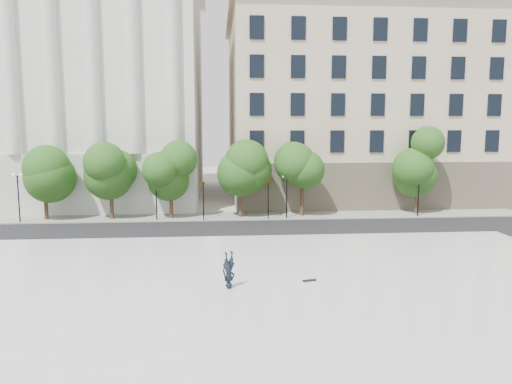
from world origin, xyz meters
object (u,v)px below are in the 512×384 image
(person_lying, at_px, (229,283))
(traffic_light_west, at_px, (203,182))
(traffic_light_east, at_px, (268,181))
(skateboard, at_px, (310,280))

(person_lying, bearing_deg, traffic_light_west, 67.46)
(traffic_light_east, relative_size, person_lying, 2.19)
(traffic_light_west, bearing_deg, traffic_light_east, 0.00)
(person_lying, height_order, skateboard, person_lying)
(traffic_light_west, xyz_separation_m, person_lying, (1.82, -20.31, -2.92))
(traffic_light_west, distance_m, skateboard, 20.69)
(traffic_light_east, height_order, skateboard, traffic_light_east)
(person_lying, bearing_deg, skateboard, -17.10)
(skateboard, bearing_deg, traffic_light_east, 76.01)
(person_lying, distance_m, skateboard, 4.44)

